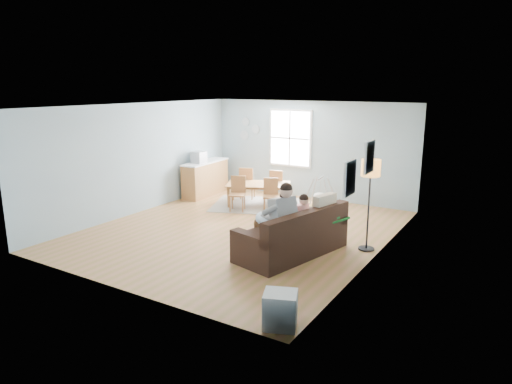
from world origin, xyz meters
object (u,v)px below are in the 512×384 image
Objects in this scene: dining_table at (258,195)px; baby_swing at (320,196)px; sofa at (294,238)px; father at (277,217)px; storage_cube at (280,310)px; floor_lamp at (370,176)px; toddler at (299,212)px; chair_ne at (277,183)px; chair_se at (271,193)px; monitor at (199,157)px; chair_sw at (238,191)px; counter at (206,178)px; chair_nw at (247,181)px.

baby_swing is at bearing -12.53° from dining_table.
sofa is 1.66× the size of father.
baby_swing is at bearing 108.53° from storage_cube.
floor_lamp is at bearing 44.05° from father.
chair_ne is at bearing 124.93° from toddler.
dining_table is 1.91× the size of chair_ne.
dining_table is 1.94× the size of chair_se.
monitor is at bearing 144.73° from father.
counter is at bearing 151.97° from chair_sw.
counter is (-1.32, -0.16, -0.01)m from chair_nw.
chair_se is 0.48× the size of counter.
father is 0.54m from toddler.
chair_ne is at bearing 123.42° from sofa.
dining_table is 0.75m from chair_nw.
chair_se reaches higher than storage_cube.
storage_cube is at bearing -60.38° from father.
chair_se is at bearing -32.89° from chair_nw.
sofa is 5.14m from monitor.
floor_lamp is 3.24× the size of storage_cube.
floor_lamp is 4.89× the size of monitor.
dining_table is (-2.23, 3.02, -0.49)m from father.
baby_swing is (1.79, 1.07, -0.12)m from chair_sw.
chair_sw is 1.44m from chair_ne.
floor_lamp is 1.92× the size of baby_swing.
chair_sw is at bearing -19.23° from monitor.
counter is (-5.45, 1.99, -0.97)m from floor_lamp.
chair_sw is 1.03× the size of chair_se.
monitor is (-4.33, 2.64, 0.82)m from sofa.
chair_se is at bearing -58.82° from dining_table.
chair_se is 1.17m from chair_ne.
chair_ne is at bearing 143.67° from floor_lamp.
sofa is 2.63× the size of baby_swing.
father is 0.88× the size of dining_table.
monitor is (0.04, -0.33, 0.65)m from counter.
counter is 3.53m from baby_swing.
chair_sw is at bearing 129.11° from storage_cube.
monitor reaches higher than sofa.
counter is 0.73m from monitor.
toddler is 1.66× the size of storage_cube.
counter is 1.94× the size of baby_swing.
monitor is at bearing 157.83° from dining_table.
toddler is 3.18m from chair_sw.
chair_nw is at bearing 134.29° from sofa.
toddler reaches higher than chair_se.
monitor reaches higher than counter.
storage_cube is at bearing -59.15° from chair_se.
counter is at bearing 166.16° from chair_se.
father is at bearing 119.62° from storage_cube.
sofa is 1.37× the size of floor_lamp.
floor_lamp is 1.96× the size of chair_nw.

